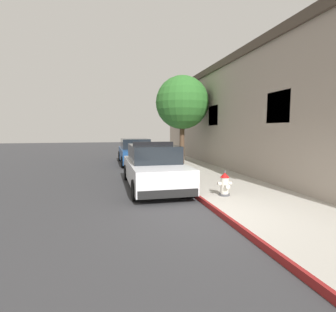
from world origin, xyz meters
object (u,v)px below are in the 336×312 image
object	(u,v)px
fire_hydrant	(225,184)
police_cruiser	(154,167)
parked_car_silver_ahead	(135,152)
street_tree	(182,103)

from	to	relation	value
fire_hydrant	police_cruiser	bearing A→B (deg)	127.56
parked_car_silver_ahead	street_tree	world-z (taller)	street_tree
police_cruiser	street_tree	world-z (taller)	street_tree
parked_car_silver_ahead	fire_hydrant	size ratio (longest dim) A/B	6.37
fire_hydrant	street_tree	size ratio (longest dim) A/B	0.15
fire_hydrant	street_tree	xyz separation A→B (m)	(0.85, 7.65, 3.17)
parked_car_silver_ahead	street_tree	bearing A→B (deg)	-34.99
police_cruiser	fire_hydrant	bearing A→B (deg)	-52.44
parked_car_silver_ahead	street_tree	distance (m)	4.27
street_tree	parked_car_silver_ahead	bearing A→B (deg)	145.01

